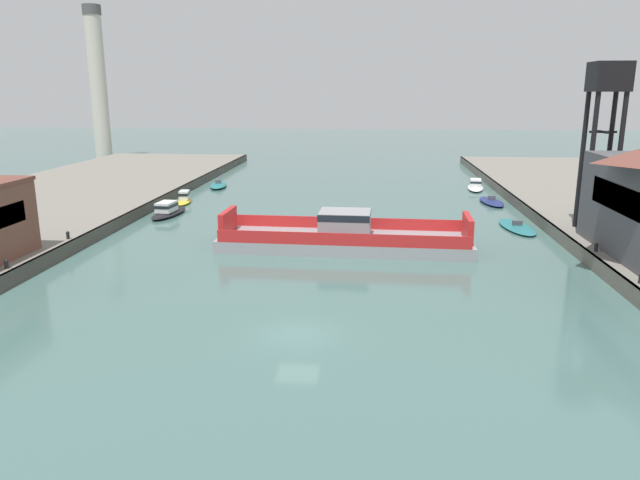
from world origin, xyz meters
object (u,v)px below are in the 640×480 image
object	(u,v)px
chain_ferry	(345,237)
moored_boat_far_left	(218,185)
moored_boat_mid_right	(517,227)
moored_boat_near_right	(168,210)
moored_boat_far_right	(492,202)
moored_boat_mid_left	(476,185)
crane_tower	(606,102)
moored_boat_near_left	(184,198)
smokestack_distant_a	(98,79)

from	to	relation	value
chain_ferry	moored_boat_far_left	distance (m)	40.03
moored_boat_mid_right	moored_boat_far_left	size ratio (longest dim) A/B	1.20
moored_boat_near_right	moored_boat_far_right	world-z (taller)	moored_boat_near_right
moored_boat_mid_left	moored_boat_far_right	bearing A→B (deg)	-89.36
moored_boat_mid_left	moored_boat_far_right	distance (m)	11.73
moored_boat_mid_right	moored_boat_far_right	size ratio (longest dim) A/B	1.16
moored_boat_mid_left	crane_tower	distance (m)	34.40
moored_boat_near_left	crane_tower	distance (m)	49.66
chain_ferry	moored_boat_far_right	xyz separation A→B (m)	(17.72, 24.12, -0.80)
moored_boat_far_left	smokestack_distant_a	bearing A→B (deg)	132.89
crane_tower	smokestack_distant_a	world-z (taller)	smokestack_distant_a
moored_boat_near_right	moored_boat_far_right	xyz separation A→B (m)	(38.80, 11.09, -0.36)
moored_boat_near_right	crane_tower	size ratio (longest dim) A/B	0.52
moored_boat_near_left	moored_boat_near_right	bearing A→B (deg)	-85.43
chain_ferry	moored_boat_mid_left	bearing A→B (deg)	63.86
moored_boat_near_right	crane_tower	distance (m)	46.89
moored_boat_mid_right	moored_boat_far_right	world-z (taller)	moored_boat_far_right
moored_boat_near_left	smokestack_distant_a	size ratio (longest dim) A/B	0.18
moored_boat_far_left	crane_tower	xyz separation A→B (m)	(43.92, -29.97, 12.77)
moored_boat_near_left	chain_ferry	bearing A→B (deg)	-44.27
moored_boat_far_left	smokestack_distant_a	xyz separation A→B (m)	(-34.72, 37.37, 16.30)
moored_boat_mid_left	moored_boat_far_right	size ratio (longest dim) A/B	1.07
crane_tower	moored_boat_mid_left	bearing A→B (deg)	100.23
chain_ferry	smokestack_distant_a	xyz separation A→B (m)	(-55.35, 71.66, 15.55)
moored_boat_near_left	crane_tower	world-z (taller)	crane_tower
moored_boat_near_left	moored_boat_mid_right	distance (m)	41.02
moored_boat_far_left	moored_boat_mid_right	bearing A→B (deg)	-32.72
moored_boat_near_left	smokestack_distant_a	world-z (taller)	smokestack_distant_a
chain_ferry	moored_boat_mid_left	world-z (taller)	chain_ferry
moored_boat_mid_right	smokestack_distant_a	distance (m)	97.15
smokestack_distant_a	crane_tower	bearing A→B (deg)	-40.58
moored_boat_near_left	moored_boat_mid_left	world-z (taller)	moored_boat_near_left
moored_boat_near_left	moored_boat_mid_right	xyz separation A→B (m)	(39.37, -11.49, -0.40)
crane_tower	smokestack_distant_a	bearing A→B (deg)	139.42
moored_boat_mid_right	smokestack_distant_a	size ratio (longest dim) A/B	0.27
chain_ferry	smokestack_distant_a	bearing A→B (deg)	127.68
moored_boat_near_left	moored_boat_far_left	distance (m)	13.15
moored_boat_mid_left	moored_boat_far_right	world-z (taller)	moored_boat_mid_left
chain_ferry	smokestack_distant_a	size ratio (longest dim) A/B	0.74
chain_ferry	crane_tower	world-z (taller)	crane_tower
moored_boat_near_left	moored_boat_mid_left	size ratio (longest dim) A/B	0.70
moored_boat_mid_left	chain_ferry	bearing A→B (deg)	-116.14
moored_boat_mid_left	moored_boat_far_right	xyz separation A→B (m)	(0.13, -11.72, -0.27)
moored_boat_mid_left	smokestack_distant_a	distance (m)	82.84
smokestack_distant_a	moored_boat_mid_left	bearing A→B (deg)	-26.15
moored_boat_near_left	moored_boat_far_left	bearing A→B (deg)	85.23
smokestack_distant_a	moored_boat_mid_right	bearing A→B (deg)	-40.33
moored_boat_far_right	crane_tower	distance (m)	24.23
moored_boat_far_right	smokestack_distant_a	size ratio (longest dim) A/B	0.23
crane_tower	moored_boat_far_left	bearing A→B (deg)	145.69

